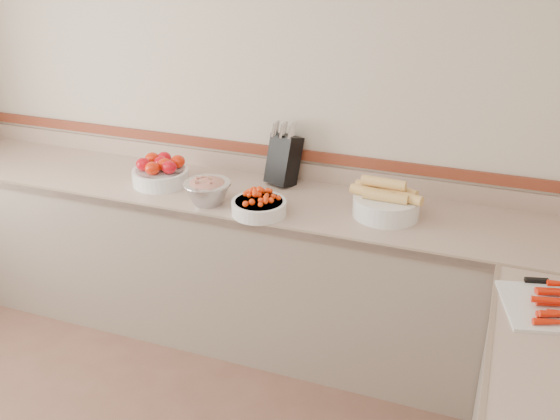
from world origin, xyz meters
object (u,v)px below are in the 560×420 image
(tomato_bowl, at_px, (161,172))
(rhubarb_bowl, at_px, (207,190))
(corn_bowl, at_px, (386,202))
(cherry_tomato_bowl, at_px, (259,205))
(knife_block, at_px, (284,158))

(tomato_bowl, height_order, rhubarb_bowl, tomato_bowl)
(corn_bowl, bearing_deg, cherry_tomato_bowl, -160.81)
(rhubarb_bowl, bearing_deg, tomato_bowl, 157.78)
(knife_block, distance_m, tomato_bowl, 0.70)
(cherry_tomato_bowl, distance_m, corn_bowl, 0.64)
(cherry_tomato_bowl, xyz_separation_m, rhubarb_bowl, (-0.31, 0.03, 0.02))
(tomato_bowl, bearing_deg, corn_bowl, 1.21)
(cherry_tomato_bowl, distance_m, rhubarb_bowl, 0.31)
(knife_block, height_order, cherry_tomato_bowl, knife_block)
(knife_block, relative_size, tomato_bowl, 1.14)
(tomato_bowl, relative_size, corn_bowl, 0.86)
(corn_bowl, height_order, rhubarb_bowl, corn_bowl)
(tomato_bowl, xyz_separation_m, cherry_tomato_bowl, (0.67, -0.18, -0.02))
(cherry_tomato_bowl, bearing_deg, corn_bowl, 19.19)
(tomato_bowl, distance_m, cherry_tomato_bowl, 0.70)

